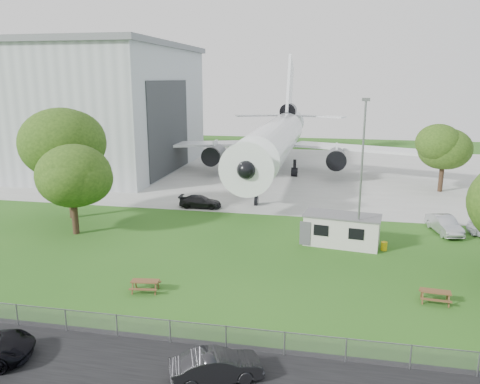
% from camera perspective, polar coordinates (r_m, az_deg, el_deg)
% --- Properties ---
extents(ground, '(160.00, 160.00, 0.00)m').
position_cam_1_polar(ground, '(33.79, 0.26, -9.92)').
color(ground, '#376C21').
extents(concrete_apron, '(120.00, 46.00, 0.03)m').
position_cam_1_polar(concrete_apron, '(69.97, 6.20, 2.46)').
color(concrete_apron, '#B7B7B2').
rests_on(concrete_apron, ground).
extents(hangar, '(43.00, 31.00, 18.55)m').
position_cam_1_polar(hangar, '(79.68, -22.53, 9.69)').
color(hangar, '#B2B7BC').
rests_on(hangar, ground).
extents(airliner, '(46.36, 47.73, 17.69)m').
position_cam_1_polar(airliner, '(67.24, 4.44, 6.58)').
color(airliner, white).
rests_on(airliner, ground).
extents(site_cabin, '(6.91, 3.56, 2.62)m').
position_cam_1_polar(site_cabin, '(39.78, 12.30, -4.53)').
color(site_cabin, beige).
rests_on(site_cabin, ground).
extents(picnic_west, '(1.98, 1.72, 0.76)m').
position_cam_1_polar(picnic_west, '(31.81, -11.43, -11.78)').
color(picnic_west, brown).
rests_on(picnic_west, ground).
extents(picnic_east, '(1.93, 1.65, 0.76)m').
position_cam_1_polar(picnic_east, '(32.19, 22.61, -12.29)').
color(picnic_east, brown).
rests_on(picnic_east, ground).
extents(fence, '(58.00, 0.04, 1.30)m').
position_cam_1_polar(fence, '(25.58, -4.01, -18.28)').
color(fence, gray).
rests_on(fence, ground).
extents(lamp_mast, '(0.16, 0.16, 12.00)m').
position_cam_1_polar(lamp_mast, '(37.44, 14.55, 1.64)').
color(lamp_mast, slate).
rests_on(lamp_mast, ground).
extents(tree_west_big, '(8.98, 8.98, 11.82)m').
position_cam_1_polar(tree_west_big, '(48.26, -20.38, 5.43)').
color(tree_west_big, '#382619').
rests_on(tree_west_big, ground).
extents(tree_west_small, '(6.98, 6.98, 8.58)m').
position_cam_1_polar(tree_west_small, '(43.29, -19.84, 1.61)').
color(tree_west_small, '#382619').
rests_on(tree_west_small, ground).
extents(tree_far_apron, '(6.77, 6.77, 8.91)m').
position_cam_1_polar(tree_far_apron, '(61.50, 23.63, 5.04)').
color(tree_far_apron, '#382619').
rests_on(tree_far_apron, ground).
extents(car_centre_sedan, '(4.48, 3.12, 1.40)m').
position_cam_1_polar(car_centre_sedan, '(22.84, -2.93, -20.51)').
color(car_centre_sedan, black).
rests_on(car_centre_sedan, ground).
extents(car_ne_sedan, '(2.65, 4.98, 1.56)m').
position_cam_1_polar(car_ne_sedan, '(45.76, 23.64, -3.68)').
color(car_ne_sedan, '#A4A6AB').
rests_on(car_ne_sedan, ground).
extents(car_apron_van, '(4.60, 2.02, 1.31)m').
position_cam_1_polar(car_apron_van, '(50.31, -4.86, -1.20)').
color(car_apron_van, black).
rests_on(car_apron_van, ground).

